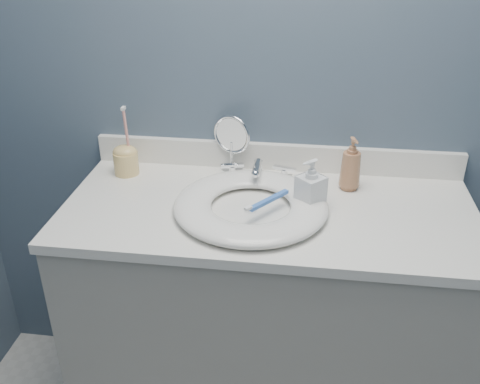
% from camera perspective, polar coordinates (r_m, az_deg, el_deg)
% --- Properties ---
extents(back_wall, '(2.20, 0.02, 2.40)m').
position_cam_1_polar(back_wall, '(1.71, 4.15, 12.36)').
color(back_wall, '#465869').
rests_on(back_wall, ground).
extents(vanity_cabinet, '(1.20, 0.55, 0.85)m').
position_cam_1_polar(vanity_cabinet, '(1.85, 2.71, -13.94)').
color(vanity_cabinet, '#A39F95').
rests_on(vanity_cabinet, ground).
extents(countertop, '(1.22, 0.57, 0.03)m').
position_cam_1_polar(countertop, '(1.59, 3.06, -2.06)').
color(countertop, white).
rests_on(countertop, vanity_cabinet).
extents(backsplash, '(1.22, 0.02, 0.09)m').
position_cam_1_polar(backsplash, '(1.80, 3.82, 3.78)').
color(backsplash, white).
rests_on(backsplash, countertop).
extents(basin, '(0.45, 0.45, 0.04)m').
position_cam_1_polar(basin, '(1.55, 1.16, -1.41)').
color(basin, white).
rests_on(basin, countertop).
extents(drain, '(0.04, 0.04, 0.01)m').
position_cam_1_polar(drain, '(1.56, 1.15, -1.89)').
color(drain, silver).
rests_on(drain, countertop).
extents(faucet, '(0.25, 0.13, 0.07)m').
position_cam_1_polar(faucet, '(1.72, 1.91, 2.04)').
color(faucet, silver).
rests_on(faucet, countertop).
extents(makeup_mirror, '(0.13, 0.08, 0.20)m').
position_cam_1_polar(makeup_mirror, '(1.76, -0.89, 5.47)').
color(makeup_mirror, silver).
rests_on(makeup_mirror, countertop).
extents(soap_bottle_amber, '(0.08, 0.08, 0.17)m').
position_cam_1_polar(soap_bottle_amber, '(1.68, 11.76, 2.96)').
color(soap_bottle_amber, '#A9714C').
rests_on(soap_bottle_amber, countertop).
extents(soap_bottle_clear, '(0.10, 0.10, 0.16)m').
position_cam_1_polar(soap_bottle_clear, '(1.55, 7.58, 0.77)').
color(soap_bottle_clear, silver).
rests_on(soap_bottle_clear, countertop).
extents(toothbrush_holder, '(0.08, 0.08, 0.23)m').
position_cam_1_polar(toothbrush_holder, '(1.80, -12.09, 3.50)').
color(toothbrush_holder, '#E7C373').
rests_on(toothbrush_holder, countertop).
extents(toothbrush_lying, '(0.12, 0.15, 0.02)m').
position_cam_1_polar(toothbrush_lying, '(1.52, 2.93, -0.97)').
color(toothbrush_lying, '#3A6FCF').
rests_on(toothbrush_lying, basin).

